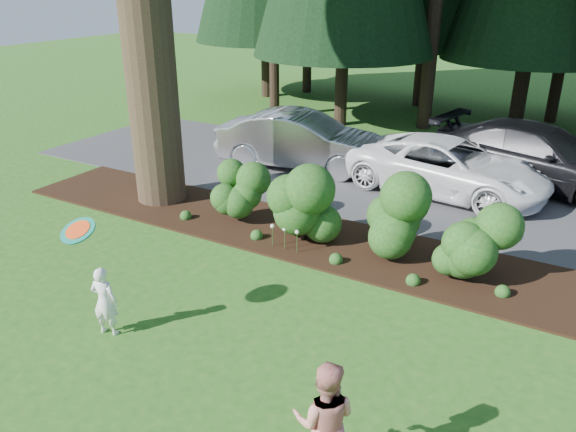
# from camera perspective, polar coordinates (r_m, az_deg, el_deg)

# --- Properties ---
(ground) EXTENTS (80.00, 80.00, 0.00)m
(ground) POSITION_cam_1_polar(r_m,az_deg,el_deg) (10.09, -5.84, -9.31)
(ground) COLOR #225919
(ground) RESTS_ON ground
(mulch_bed) EXTENTS (16.00, 2.50, 0.05)m
(mulch_bed) POSITION_cam_1_polar(r_m,az_deg,el_deg) (12.51, 2.81, -2.29)
(mulch_bed) COLOR black
(mulch_bed) RESTS_ON ground
(driveway) EXTENTS (22.00, 6.00, 0.03)m
(driveway) POSITION_cam_1_polar(r_m,az_deg,el_deg) (16.13, 9.79, 3.35)
(driveway) COLOR #38383A
(driveway) RESTS_ON ground
(shrub_row) EXTENTS (6.53, 1.60, 1.61)m
(shrub_row) POSITION_cam_1_polar(r_m,az_deg,el_deg) (11.79, 5.95, 0.15)
(shrub_row) COLOR #154517
(shrub_row) RESTS_ON ground
(lily_cluster) EXTENTS (0.69, 0.09, 0.57)m
(lily_cluster) POSITION_cam_1_polar(r_m,az_deg,el_deg) (11.76, -0.35, -1.45)
(lily_cluster) COLOR #154517
(lily_cluster) RESTS_ON ground
(car_silver_wagon) EXTENTS (5.27, 2.51, 1.67)m
(car_silver_wagon) POSITION_cam_1_polar(r_m,az_deg,el_deg) (16.92, 1.41, 7.65)
(car_silver_wagon) COLOR #B6B6BB
(car_silver_wagon) RESTS_ON driveway
(car_white_suv) EXTENTS (5.49, 3.01, 1.46)m
(car_white_suv) POSITION_cam_1_polar(r_m,az_deg,el_deg) (15.46, 15.94, 4.83)
(car_white_suv) COLOR white
(car_white_suv) RESTS_ON driveway
(car_dark_suv) EXTENTS (6.11, 3.49, 1.67)m
(car_dark_suv) POSITION_cam_1_polar(r_m,az_deg,el_deg) (16.86, 24.04, 5.56)
(car_dark_suv) COLOR black
(car_dark_suv) RESTS_ON driveway
(child) EXTENTS (0.50, 0.40, 1.21)m
(child) POSITION_cam_1_polar(r_m,az_deg,el_deg) (9.55, -18.13, -8.22)
(child) COLOR white
(child) RESTS_ON ground
(adult) EXTENTS (0.91, 0.82, 1.56)m
(adult) POSITION_cam_1_polar(r_m,az_deg,el_deg) (6.75, 3.76, -20.08)
(adult) COLOR red
(adult) RESTS_ON ground
(frisbee) EXTENTS (0.55, 0.51, 0.25)m
(frisbee) POSITION_cam_1_polar(r_m,az_deg,el_deg) (9.06, -20.57, -1.38)
(frisbee) COLOR #177E69
(frisbee) RESTS_ON ground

